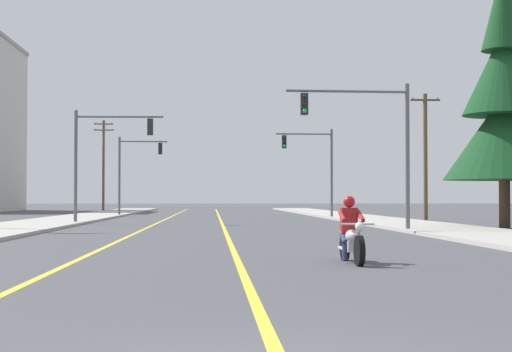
{
  "coord_description": "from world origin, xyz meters",
  "views": [
    {
      "loc": [
        -0.54,
        -5.96,
        1.41
      ],
      "look_at": [
        1.0,
        21.21,
        2.17
      ],
      "focal_mm": 55.51,
      "sensor_mm": 36.0,
      "label": 1
    }
  ],
  "objects_px": {
    "motorcycle_with_rider": "(351,236)",
    "conifer_tree_right_verge_near": "(504,107)",
    "utility_pole_left_far": "(104,162)",
    "traffic_signal_near_left": "(101,149)",
    "traffic_signal_mid_right": "(316,160)",
    "utility_pole_right_far": "(425,154)",
    "traffic_signal_mid_left": "(133,165)",
    "traffic_signal_near_right": "(372,133)"
  },
  "relations": [
    {
      "from": "motorcycle_with_rider",
      "to": "conifer_tree_right_verge_near",
      "type": "bearing_deg",
      "value": 60.46
    },
    {
      "from": "motorcycle_with_rider",
      "to": "utility_pole_left_far",
      "type": "height_order",
      "value": "utility_pole_left_far"
    },
    {
      "from": "traffic_signal_near_left",
      "to": "traffic_signal_mid_right",
      "type": "xyz_separation_m",
      "value": [
        13.23,
        10.9,
        -0.05
      ]
    },
    {
      "from": "utility_pole_right_far",
      "to": "utility_pole_left_far",
      "type": "distance_m",
      "value": 43.46
    },
    {
      "from": "utility_pole_left_far",
      "to": "conifer_tree_right_verge_near",
      "type": "bearing_deg",
      "value": -63.62
    },
    {
      "from": "traffic_signal_mid_right",
      "to": "traffic_signal_mid_left",
      "type": "xyz_separation_m",
      "value": [
        -13.35,
        7.9,
        -0.01
      ]
    },
    {
      "from": "motorcycle_with_rider",
      "to": "traffic_signal_mid_right",
      "type": "distance_m",
      "value": 37.66
    },
    {
      "from": "traffic_signal_mid_left",
      "to": "utility_pole_left_far",
      "type": "height_order",
      "value": "utility_pole_left_far"
    },
    {
      "from": "traffic_signal_near_right",
      "to": "utility_pole_right_far",
      "type": "relative_size",
      "value": 0.77
    },
    {
      "from": "traffic_signal_near_left",
      "to": "utility_pole_right_far",
      "type": "bearing_deg",
      "value": 17.4
    },
    {
      "from": "motorcycle_with_rider",
      "to": "traffic_signal_near_right",
      "type": "relative_size",
      "value": 0.35
    },
    {
      "from": "traffic_signal_near_right",
      "to": "utility_pole_left_far",
      "type": "bearing_deg",
      "value": 109.1
    },
    {
      "from": "traffic_signal_mid_left",
      "to": "utility_pole_right_far",
      "type": "distance_m",
      "value": 23.45
    },
    {
      "from": "traffic_signal_near_right",
      "to": "utility_pole_left_far",
      "type": "distance_m",
      "value": 55.6
    },
    {
      "from": "traffic_signal_near_left",
      "to": "utility_pole_left_far",
      "type": "height_order",
      "value": "utility_pole_left_far"
    },
    {
      "from": "traffic_signal_near_left",
      "to": "traffic_signal_mid_left",
      "type": "distance_m",
      "value": 18.8
    },
    {
      "from": "traffic_signal_mid_right",
      "to": "traffic_signal_mid_left",
      "type": "bearing_deg",
      "value": 149.39
    },
    {
      "from": "traffic_signal_near_left",
      "to": "traffic_signal_mid_left",
      "type": "relative_size",
      "value": 1.0
    },
    {
      "from": "traffic_signal_near_right",
      "to": "conifer_tree_right_verge_near",
      "type": "height_order",
      "value": "conifer_tree_right_verge_near"
    },
    {
      "from": "traffic_signal_mid_left",
      "to": "utility_pole_left_far",
      "type": "xyz_separation_m",
      "value": [
        -5.37,
        22.81,
        1.2
      ]
    },
    {
      "from": "traffic_signal_near_right",
      "to": "traffic_signal_near_left",
      "type": "bearing_deg",
      "value": 139.28
    },
    {
      "from": "traffic_signal_near_right",
      "to": "traffic_signal_near_left",
      "type": "distance_m",
      "value": 16.74
    },
    {
      "from": "traffic_signal_mid_right",
      "to": "utility_pole_right_far",
      "type": "distance_m",
      "value": 7.96
    },
    {
      "from": "utility_pole_right_far",
      "to": "traffic_signal_mid_right",
      "type": "bearing_deg",
      "value": 143.41
    },
    {
      "from": "motorcycle_with_rider",
      "to": "traffic_signal_mid_right",
      "type": "bearing_deg",
      "value": 83.58
    },
    {
      "from": "traffic_signal_near_right",
      "to": "utility_pole_left_far",
      "type": "height_order",
      "value": "utility_pole_left_far"
    },
    {
      "from": "traffic_signal_near_left",
      "to": "traffic_signal_mid_right",
      "type": "height_order",
      "value": "same"
    },
    {
      "from": "traffic_signal_near_right",
      "to": "traffic_signal_mid_right",
      "type": "xyz_separation_m",
      "value": [
        0.54,
        21.82,
        -0.08
      ]
    },
    {
      "from": "traffic_signal_near_left",
      "to": "traffic_signal_mid_left",
      "type": "xyz_separation_m",
      "value": [
        -0.13,
        18.8,
        -0.07
      ]
    },
    {
      "from": "traffic_signal_mid_right",
      "to": "utility_pole_right_far",
      "type": "xyz_separation_m",
      "value": [
        6.39,
        -4.75,
        0.18
      ]
    },
    {
      "from": "conifer_tree_right_verge_near",
      "to": "traffic_signal_mid_left",
      "type": "bearing_deg",
      "value": 125.58
    },
    {
      "from": "traffic_signal_mid_right",
      "to": "utility_pole_left_far",
      "type": "bearing_deg",
      "value": 121.37
    },
    {
      "from": "motorcycle_with_rider",
      "to": "traffic_signal_near_right",
      "type": "xyz_separation_m",
      "value": [
        3.65,
        15.45,
        3.53
      ]
    },
    {
      "from": "utility_pole_left_far",
      "to": "conifer_tree_right_verge_near",
      "type": "distance_m",
      "value": 55.73
    },
    {
      "from": "traffic_signal_mid_left",
      "to": "conifer_tree_right_verge_near",
      "type": "relative_size",
      "value": 0.51
    },
    {
      "from": "traffic_signal_near_left",
      "to": "utility_pole_left_far",
      "type": "bearing_deg",
      "value": 97.53
    },
    {
      "from": "traffic_signal_mid_right",
      "to": "utility_pole_right_far",
      "type": "relative_size",
      "value": 0.77
    },
    {
      "from": "motorcycle_with_rider",
      "to": "traffic_signal_mid_left",
      "type": "height_order",
      "value": "traffic_signal_mid_left"
    },
    {
      "from": "utility_pole_right_far",
      "to": "conifer_tree_right_verge_near",
      "type": "xyz_separation_m",
      "value": [
        -0.35,
        -14.46,
        1.31
      ]
    },
    {
      "from": "utility_pole_left_far",
      "to": "utility_pole_right_far",
      "type": "bearing_deg",
      "value": -54.69
    },
    {
      "from": "motorcycle_with_rider",
      "to": "traffic_signal_mid_right",
      "type": "relative_size",
      "value": 0.35
    },
    {
      "from": "conifer_tree_right_verge_near",
      "to": "utility_pole_right_far",
      "type": "bearing_deg",
      "value": 88.6
    }
  ]
}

